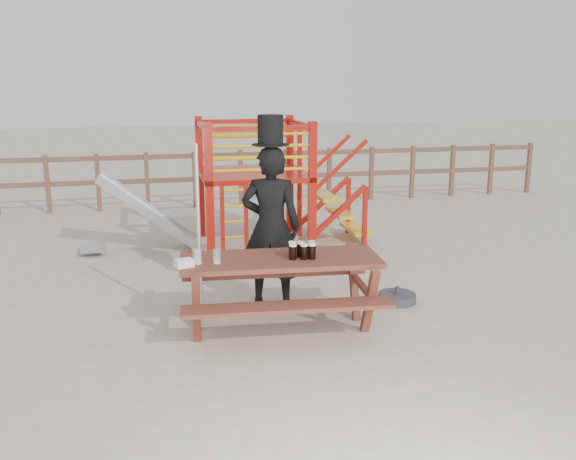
# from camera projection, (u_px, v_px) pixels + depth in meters

# --- Properties ---
(ground) EXTENTS (60.00, 60.00, 0.00)m
(ground) POSITION_uv_depth(u_px,v_px,m) (289.00, 324.00, 7.36)
(ground) COLOR #C1B196
(ground) RESTS_ON ground
(back_fence) EXTENTS (15.09, 0.09, 1.20)m
(back_fence) POSITION_uv_depth(u_px,v_px,m) (218.00, 172.00, 13.82)
(back_fence) COLOR brown
(back_fence) RESTS_ON ground
(playground_fort) EXTENTS (4.71, 1.84, 2.10)m
(playground_fort) POSITION_uv_depth(u_px,v_px,m) (249.00, 182.00, 10.53)
(playground_fort) COLOR #AC140B
(playground_fort) RESTS_ON ground
(picnic_table) EXTENTS (2.28, 1.66, 0.84)m
(picnic_table) POSITION_uv_depth(u_px,v_px,m) (280.00, 285.00, 7.07)
(picnic_table) COLOR maroon
(picnic_table) RESTS_ON ground
(man_with_hat) EXTENTS (0.83, 0.67, 2.33)m
(man_with_hat) POSITION_uv_depth(u_px,v_px,m) (271.00, 222.00, 7.77)
(man_with_hat) COLOR black
(man_with_hat) RESTS_ON ground
(metal_pole) EXTENTS (0.05, 0.05, 2.08)m
(metal_pole) POSITION_uv_depth(u_px,v_px,m) (199.00, 238.00, 7.04)
(metal_pole) COLOR #B2B2B7
(metal_pole) RESTS_ON ground
(parasol_base) EXTENTS (0.48, 0.48, 0.20)m
(parasol_base) POSITION_uv_depth(u_px,v_px,m) (397.00, 298.00, 8.06)
(parasol_base) COLOR #313136
(parasol_base) RESTS_ON ground
(paper_bag) EXTENTS (0.21, 0.19, 0.08)m
(paper_bag) POSITION_uv_depth(u_px,v_px,m) (184.00, 263.00, 6.66)
(paper_bag) COLOR white
(paper_bag) RESTS_ON picnic_table
(stout_pints) EXTENTS (0.31, 0.21, 0.17)m
(stout_pints) POSITION_uv_depth(u_px,v_px,m) (302.00, 250.00, 6.97)
(stout_pints) COLOR black
(stout_pints) RESTS_ON picnic_table
(empty_glasses) EXTENTS (0.29, 0.16, 0.15)m
(empty_glasses) POSITION_uv_depth(u_px,v_px,m) (204.00, 257.00, 6.78)
(empty_glasses) COLOR silver
(empty_glasses) RESTS_ON picnic_table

